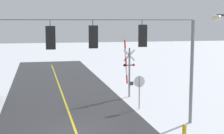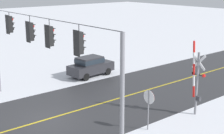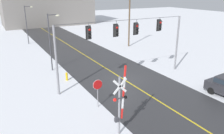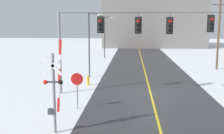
{
  "view_description": "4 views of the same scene",
  "coord_description": "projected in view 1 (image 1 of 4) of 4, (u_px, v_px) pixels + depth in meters",
  "views": [
    {
      "loc": [
        1.99,
        18.64,
        6.12
      ],
      "look_at": [
        -2.57,
        -1.99,
        3.29
      ],
      "focal_mm": 54.79,
      "sensor_mm": 36.0,
      "label": 1
    },
    {
      "loc": [
        -16.96,
        8.88,
        8.24
      ],
      "look_at": [
        -2.33,
        -3.34,
        3.23
      ],
      "focal_mm": 53.38,
      "sensor_mm": 36.0,
      "label": 2
    },
    {
      "loc": [
        -11.76,
        -18.48,
        8.9
      ],
      "look_at": [
        -2.48,
        -1.73,
        2.37
      ],
      "focal_mm": 36.12,
      "sensor_mm": 36.0,
      "label": 3
    },
    {
      "loc": [
        -1.5,
        -20.46,
        5.4
      ],
      "look_at": [
        -2.95,
        -0.63,
        2.23
      ],
      "focal_mm": 43.82,
      "sensor_mm": 36.0,
      "label": 4
    }
  ],
  "objects": [
    {
      "name": "fire_hydrant",
      "position": [
        184.0,
        132.0,
        17.59
      ],
      "size": [
        0.24,
        0.31,
        0.88
      ],
      "color": "gold",
      "rests_on": "ground"
    },
    {
      "name": "stop_sign",
      "position": [
        139.0,
        85.0,
        23.82
      ],
      "size": [
        0.8,
        0.09,
        2.35
      ],
      "color": "gray",
      "rests_on": "ground"
    },
    {
      "name": "railroad_crossing",
      "position": [
        129.0,
        69.0,
        27.59
      ],
      "size": [
        0.98,
        0.31,
        4.65
      ],
      "color": "gray",
      "rests_on": "ground"
    },
    {
      "name": "ground_plane",
      "position": [
        75.0,
        130.0,
        19.28
      ],
      "size": [
        160.0,
        160.0,
        0.0
      ],
      "primitive_type": "plane",
      "color": "white"
    },
    {
      "name": "signal_span",
      "position": [
        73.0,
        53.0,
        18.69
      ],
      "size": [
        14.2,
        0.47,
        6.22
      ],
      "color": "gray",
      "rests_on": "ground"
    }
  ]
}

